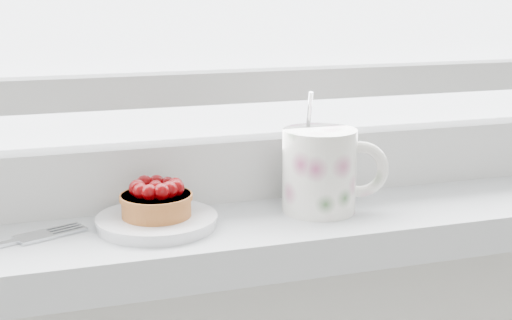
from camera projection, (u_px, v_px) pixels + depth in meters
name	position (u px, v px, depth m)	size (l,w,h in m)	color
saucer	(157.00, 221.00, 0.73)	(0.12, 0.12, 0.01)	white
raspberry_tart	(156.00, 199.00, 0.72)	(0.07, 0.07, 0.04)	#964F20
floral_mug	(322.00, 169.00, 0.77)	(0.12, 0.10, 0.13)	white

